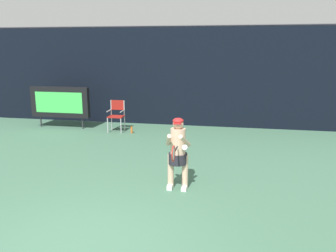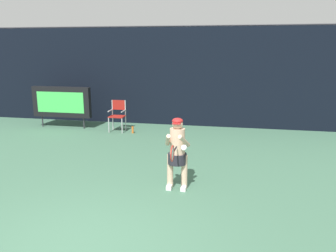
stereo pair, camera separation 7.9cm
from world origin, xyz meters
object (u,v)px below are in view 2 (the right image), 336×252
object	(u,v)px
water_bottle	(133,130)
tennis_racket	(173,153)
scoreboard	(62,102)
tennis_player	(177,150)
umpire_chair	(118,114)

from	to	relation	value
water_bottle	tennis_racket	xyz separation A→B (m)	(2.32, -4.96, 0.85)
scoreboard	tennis_racket	xyz separation A→B (m)	(5.09, -5.28, 0.02)
scoreboard	tennis_player	size ratio (longest dim) A/B	1.46
scoreboard	water_bottle	bearing A→B (deg)	-6.60
umpire_chair	water_bottle	world-z (taller)	umpire_chair
scoreboard	tennis_racket	world-z (taller)	scoreboard
water_bottle	tennis_player	bearing A→B (deg)	-62.00
umpire_chair	tennis_racket	xyz separation A→B (m)	(2.92, -5.17, 0.35)
scoreboard	umpire_chair	bearing A→B (deg)	-3.01
umpire_chair	tennis_racket	bearing A→B (deg)	-60.51
scoreboard	water_bottle	world-z (taller)	scoreboard
scoreboard	umpire_chair	distance (m)	2.20
umpire_chair	tennis_racket	world-z (taller)	tennis_racket
tennis_player	tennis_racket	world-z (taller)	tennis_player
tennis_player	scoreboard	bearing A→B (deg)	137.45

